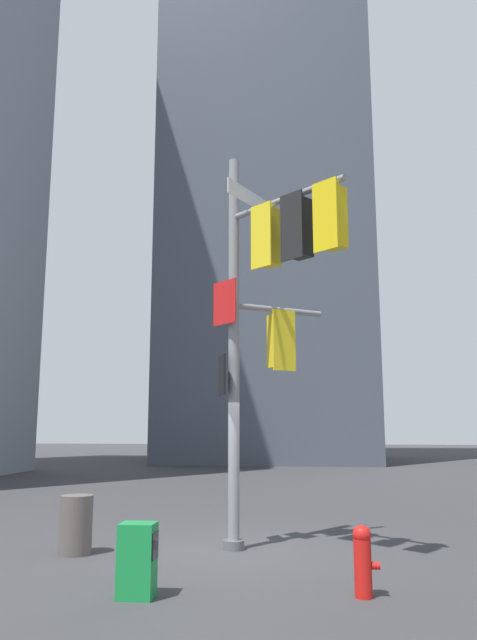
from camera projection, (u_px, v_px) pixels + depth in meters
ground at (234, 550)px, 10.44m from camera, size 120.00×120.00×0.00m
building_mid_block at (268, 155)px, 41.33m from camera, size 12.49×12.49×40.35m
signal_pole_assembly at (271, 292)px, 10.71m from camera, size 2.38×2.96×7.09m
fire_hydrant at (363, 559)px, 7.60m from camera, size 0.33×0.23×0.86m
newspaper_box at (137, 560)px, 7.58m from camera, size 0.45×0.36×0.89m
trash_bin at (76, 525)px, 10.13m from camera, size 0.54×0.54×0.95m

